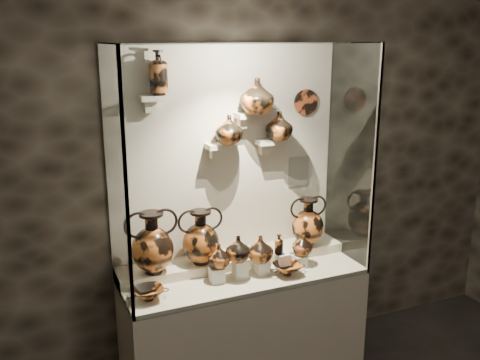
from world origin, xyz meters
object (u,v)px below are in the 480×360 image
Objects in this scene: lekythos_small at (279,243)px; jug_b at (238,249)px; jug_c at (260,249)px; ovoid_vase_c at (279,126)px; amphora_left at (152,242)px; kylix_right at (287,268)px; amphora_mid at (201,237)px; jug_e at (302,245)px; kylix_left at (148,293)px; ovoid_vase_b at (257,96)px; lekythos_tall at (158,70)px; amphora_right at (308,221)px; ovoid_vase_a at (229,129)px; jug_a at (219,256)px.

jug_b is at bearing -177.01° from lekythos_small.
jug_c is 0.88m from ovoid_vase_c.
kylix_right is at bearing -27.06° from amphora_left.
amphora_mid is at bearing 160.45° from lekythos_small.
jug_e is at bearing -34.42° from amphora_mid.
jug_b is 1.08× the size of lekythos_small.
jug_c is 0.77× the size of kylix_left.
jug_b is 0.88× the size of ovoid_vase_c.
ovoid_vase_b is (-0.09, 0.32, 1.16)m from kylix_right.
jug_c is at bearing 0.33° from kylix_left.
lekythos_tall is at bearing -161.19° from ovoid_vase_b.
kylix_right is 1.21m from ovoid_vase_b.
amphora_right reaches higher than lekythos_small.
ovoid_vase_a is at bearing 20.24° from kylix_left.
jug_a is at bearing -89.57° from amphora_mid.
lekythos_tall is at bearing -173.12° from amphora_right.
jug_a is 0.80× the size of ovoid_vase_a.
ovoid_vase_b is at bearing -18.06° from lekythos_tall.
amphora_left is at bearing 179.92° from ovoid_vase_a.
amphora_right is at bearing -17.79° from lekythos_tall.
ovoid_vase_b reaches higher than amphora_mid.
amphora_mid is 2.04× the size of jug_c.
lekythos_tall is (-0.60, 0.28, 1.21)m from jug_c.
lekythos_small is at bearing 10.16° from jug_c.
kylix_right is at bearing -47.95° from amphora_mid.
kylix_right reaches higher than kylix_left.
kylix_right is 0.78× the size of lekythos_tall.
amphora_mid is 0.64m from kylix_right.
amphora_left is 1.10× the size of amphora_mid.
kylix_right is at bearing -39.40° from lekythos_tall.
ovoid_vase_b reaches higher than jug_e.
lekythos_small reaches higher than kylix_right.
jug_b is (0.54, -0.18, -0.06)m from amphora_left.
kylix_right is (0.88, -0.26, -0.23)m from amphora_left.
amphora_mid reaches higher than kylix_right.
kylix_right is (0.17, -0.09, -0.13)m from jug_c.
amphora_left is 2.11× the size of ovoid_vase_a.
amphora_right is 0.53m from jug_c.
jug_e is (0.51, 0.02, -0.06)m from jug_b.
ovoid_vase_c is at bearing -7.47° from ovoid_vase_a.
kylix_left is 1.21× the size of ovoid_vase_c.
jug_a is at bearing -126.73° from ovoid_vase_b.
amphora_right reaches higher than kylix_left.
ovoid_vase_b reaches higher than jug_b.
jug_c reaches higher than kylix_right.
jug_a is 1.12m from ovoid_vase_b.
amphora_left is at bearing 172.48° from ovoid_vase_c.
jug_c is (-0.49, -0.20, -0.07)m from amphora_right.
amphora_mid is 0.86m from amphora_right.
ovoid_vase_b reaches higher than ovoid_vase_a.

